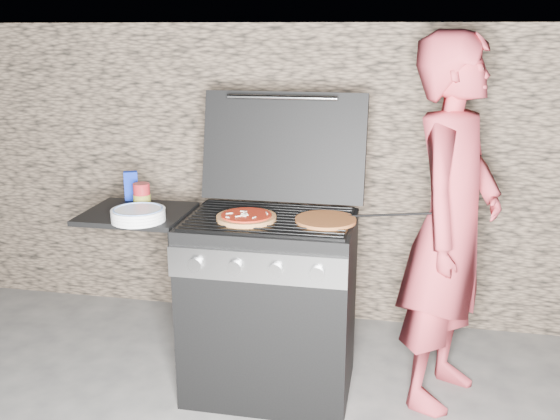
% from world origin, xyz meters
% --- Properties ---
extents(ground, '(50.00, 50.00, 0.00)m').
position_xyz_m(ground, '(0.00, 0.00, 0.00)').
color(ground, '#464545').
extents(stone_wall, '(8.00, 0.35, 1.80)m').
position_xyz_m(stone_wall, '(0.00, 1.05, 0.90)').
color(stone_wall, '#8D735B').
rests_on(stone_wall, ground).
extents(gas_grill, '(1.34, 0.79, 0.91)m').
position_xyz_m(gas_grill, '(-0.25, 0.00, 0.46)').
color(gas_grill, black).
rests_on(gas_grill, ground).
extents(pizza_topped, '(0.35, 0.35, 0.03)m').
position_xyz_m(pizza_topped, '(-0.10, -0.06, 0.93)').
color(pizza_topped, tan).
rests_on(pizza_topped, gas_grill).
extents(pizza_plain, '(0.37, 0.37, 0.02)m').
position_xyz_m(pizza_plain, '(0.27, -0.02, 0.92)').
color(pizza_plain, '#BB6A2E').
rests_on(pizza_plain, gas_grill).
extents(sauce_jar, '(0.10, 0.10, 0.13)m').
position_xyz_m(sauce_jar, '(-0.66, 0.05, 0.97)').
color(sauce_jar, maroon).
rests_on(sauce_jar, gas_grill).
extents(blue_carton, '(0.08, 0.07, 0.15)m').
position_xyz_m(blue_carton, '(-0.78, 0.20, 0.98)').
color(blue_carton, '#0B24A3').
rests_on(blue_carton, gas_grill).
extents(plate_stack, '(0.26, 0.26, 0.06)m').
position_xyz_m(plate_stack, '(-0.60, -0.15, 0.93)').
color(plate_stack, white).
rests_on(plate_stack, gas_grill).
extents(person, '(0.63, 0.76, 1.77)m').
position_xyz_m(person, '(0.84, 0.12, 0.88)').
color(person, '#B23640').
rests_on(person, ground).
extents(tongs, '(0.41, 0.13, 0.09)m').
position_xyz_m(tongs, '(0.56, 0.00, 0.95)').
color(tongs, black).
rests_on(tongs, gas_grill).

